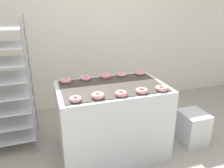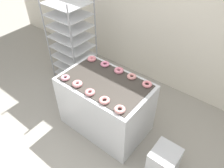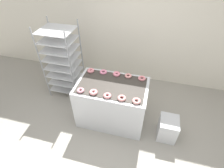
% 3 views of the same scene
% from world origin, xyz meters
% --- Properties ---
extents(ground_plane, '(14.00, 14.00, 0.00)m').
position_xyz_m(ground_plane, '(0.00, 0.00, 0.00)').
color(ground_plane, '#9E998E').
extents(wall_back, '(8.00, 0.05, 2.80)m').
position_xyz_m(wall_back, '(0.00, 2.12, 1.40)').
color(wall_back, silver).
rests_on(wall_back, ground_plane).
extents(fryer_machine, '(1.23, 0.78, 0.88)m').
position_xyz_m(fryer_machine, '(0.00, 0.64, 0.44)').
color(fryer_machine, silver).
rests_on(fryer_machine, ground_plane).
extents(baking_rack_cart, '(0.67, 0.58, 1.63)m').
position_xyz_m(baking_rack_cart, '(-1.21, 1.19, 0.83)').
color(baking_rack_cart, gray).
rests_on(baking_rack_cart, ground_plane).
extents(glaze_bin, '(0.32, 0.36, 0.44)m').
position_xyz_m(glaze_bin, '(1.06, 0.49, 0.22)').
color(glaze_bin, silver).
rests_on(glaze_bin, ground_plane).
extents(donut_near_leftmost, '(0.12, 0.12, 0.04)m').
position_xyz_m(donut_near_leftmost, '(-0.46, 0.36, 0.90)').
color(donut_near_leftmost, '#D18997').
rests_on(donut_near_leftmost, fryer_machine).
extents(donut_near_left, '(0.13, 0.13, 0.05)m').
position_xyz_m(donut_near_left, '(-0.24, 0.37, 0.91)').
color(donut_near_left, pink).
rests_on(donut_near_left, fryer_machine).
extents(donut_near_center, '(0.13, 0.13, 0.04)m').
position_xyz_m(donut_near_center, '(0.00, 0.35, 0.90)').
color(donut_near_center, '#D6868A').
rests_on(donut_near_center, fryer_machine).
extents(donut_near_right, '(0.13, 0.13, 0.04)m').
position_xyz_m(donut_near_right, '(0.23, 0.35, 0.90)').
color(donut_near_right, '#D88D8A').
rests_on(donut_near_right, fryer_machine).
extents(donut_near_rightmost, '(0.13, 0.13, 0.04)m').
position_xyz_m(donut_near_rightmost, '(0.46, 0.35, 0.90)').
color(donut_near_rightmost, '#D2918D').
rests_on(donut_near_rightmost, fryer_machine).
extents(donut_far_leftmost, '(0.13, 0.13, 0.05)m').
position_xyz_m(donut_far_leftmost, '(-0.48, 0.91, 0.90)').
color(donut_far_leftmost, pink).
rests_on(donut_far_leftmost, fryer_machine).
extents(donut_far_left, '(0.13, 0.13, 0.04)m').
position_xyz_m(donut_far_left, '(-0.24, 0.93, 0.90)').
color(donut_far_left, pink).
rests_on(donut_far_left, fryer_machine).
extents(donut_far_center, '(0.14, 0.14, 0.05)m').
position_xyz_m(donut_far_center, '(0.01, 0.93, 0.90)').
color(donut_far_center, pink).
rests_on(donut_far_center, fryer_machine).
extents(donut_far_right, '(0.13, 0.13, 0.04)m').
position_xyz_m(donut_far_right, '(0.23, 0.93, 0.90)').
color(donut_far_right, '#D88C89').
rests_on(donut_far_right, fryer_machine).
extents(donut_far_rightmost, '(0.13, 0.13, 0.04)m').
position_xyz_m(donut_far_rightmost, '(0.47, 0.92, 0.90)').
color(donut_far_rightmost, pink).
rests_on(donut_far_rightmost, fryer_machine).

